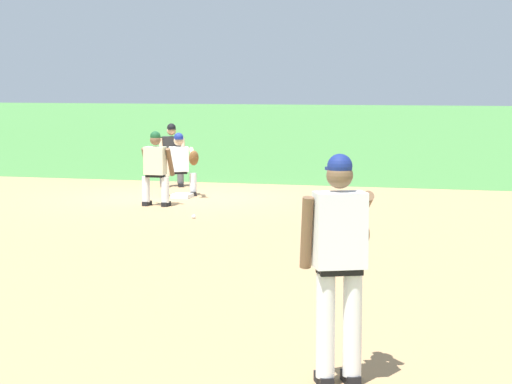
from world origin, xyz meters
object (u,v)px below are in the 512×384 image
at_px(first_baseman, 180,162).
at_px(umpire, 172,153).
at_px(baseball, 194,217).
at_px(baserunner, 156,166).
at_px(pitcher, 340,254).
at_px(first_base_bag, 182,196).

height_order(first_baseman, umpire, umpire).
xyz_separation_m(baseball, first_baseman, (3.17, 1.41, 0.69)).
xyz_separation_m(baseball, baserunner, (1.46, 1.28, 0.76)).
relative_size(baseball, baserunner, 0.05).
bearing_deg(pitcher, baserunner, 28.64).
height_order(first_base_bag, baserunner, baserunner).
xyz_separation_m(baseball, umpire, (4.85, 2.23, 0.76)).
relative_size(first_baseman, baserunner, 0.92).
height_order(baseball, first_baseman, first_baseman).
xyz_separation_m(first_base_bag, baseball, (-2.89, -1.27, -0.01)).
xyz_separation_m(first_base_bag, first_baseman, (0.28, 0.14, 0.69)).
bearing_deg(first_base_bag, baserunner, 179.32).
height_order(pitcher, first_baseman, pitcher).
bearing_deg(baseball, pitcher, -153.86).
distance_m(baserunner, umpire, 3.52).
bearing_deg(pitcher, baseball, 26.14).
distance_m(baseball, pitcher, 9.89).
height_order(baseball, pitcher, pitcher).
distance_m(first_base_bag, first_baseman, 0.76).
bearing_deg(umpire, baserunner, -164.46).
xyz_separation_m(first_base_bag, pitcher, (-11.72, -5.60, 1.01)).
bearing_deg(pitcher, first_baseman, 25.57).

